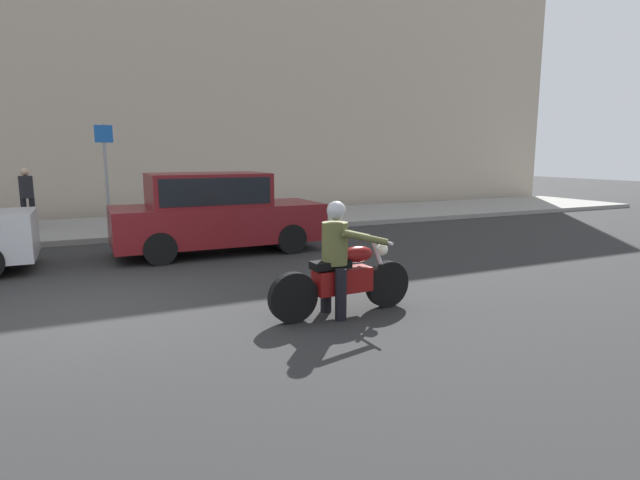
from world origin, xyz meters
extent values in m
plane|color=#272727|center=(0.00, 0.00, 0.00)|extent=(80.00, 80.00, 0.00)
cube|color=gray|center=(0.00, 8.00, 0.07)|extent=(40.00, 4.40, 0.14)
cube|color=#B7A893|center=(0.00, 11.40, 5.51)|extent=(40.00, 1.40, 11.02)
cylinder|color=black|center=(3.90, -1.41, 0.33)|extent=(0.66, 0.15, 0.65)
cylinder|color=black|center=(2.46, -1.48, 0.33)|extent=(0.66, 0.15, 0.65)
cylinder|color=silver|center=(3.78, -1.42, 0.65)|extent=(0.33, 0.07, 0.71)
cube|color=maroon|center=(3.18, -1.45, 0.47)|extent=(0.80, 0.31, 0.32)
ellipsoid|color=maroon|center=(3.40, -1.44, 0.80)|extent=(0.49, 0.26, 0.22)
cube|color=black|center=(3.00, -1.45, 0.70)|extent=(0.53, 0.26, 0.10)
cylinder|color=silver|center=(3.72, -1.42, 0.97)|extent=(0.07, 0.70, 0.04)
sphere|color=silver|center=(3.80, -1.42, 0.83)|extent=(0.17, 0.17, 0.17)
cylinder|color=silver|center=(2.87, -1.30, 0.35)|extent=(0.70, 0.10, 0.07)
cylinder|color=black|center=(3.05, -1.65, 0.34)|extent=(0.16, 0.16, 0.68)
cylinder|color=black|center=(3.03, -1.25, 0.34)|extent=(0.16, 0.16, 0.68)
cylinder|color=brown|center=(3.06, -1.45, 0.97)|extent=(0.35, 0.35, 0.55)
cylinder|color=brown|center=(3.40, -1.66, 1.05)|extent=(0.69, 0.12, 0.26)
cylinder|color=brown|center=(3.38, -1.22, 1.05)|extent=(0.69, 0.12, 0.26)
sphere|color=tan|center=(3.08, -1.45, 1.37)|extent=(0.20, 0.20, 0.20)
sphere|color=#B7B7BC|center=(3.08, -1.45, 1.40)|extent=(0.25, 0.25, 0.25)
cube|color=maroon|center=(2.78, 3.55, 0.64)|extent=(4.39, 1.76, 0.80)
cube|color=maroon|center=(2.56, 3.55, 1.38)|extent=(2.41, 1.62, 0.68)
cube|color=black|center=(2.56, 3.55, 1.38)|extent=(2.22, 1.65, 0.54)
cylinder|color=black|center=(4.14, 3.55, 0.32)|extent=(0.64, 1.82, 0.64)
cylinder|color=black|center=(1.42, 3.55, 0.32)|extent=(0.64, 1.82, 0.64)
cylinder|color=gray|center=(0.75, 7.12, 1.51)|extent=(0.08, 0.08, 2.74)
cube|color=#1959B2|center=(0.75, 7.09, 2.63)|extent=(0.44, 0.03, 0.44)
cylinder|color=black|center=(-1.29, 8.23, 0.55)|extent=(0.14, 0.14, 0.82)
cylinder|color=black|center=(-1.09, 8.23, 0.55)|extent=(0.14, 0.14, 0.82)
cylinder|color=black|center=(-1.19, 8.23, 1.26)|extent=(0.34, 0.34, 0.58)
sphere|color=tan|center=(-1.19, 8.23, 1.65)|extent=(0.21, 0.21, 0.21)
camera|label=1|loc=(0.14, -7.22, 2.12)|focal=28.43mm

